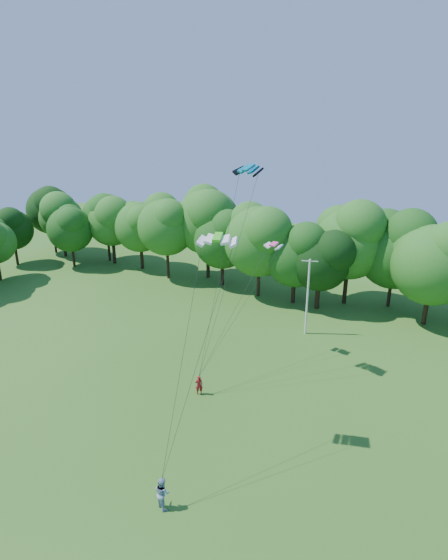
% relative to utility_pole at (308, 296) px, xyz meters
% --- Properties ---
extents(ground, '(160.00, 160.00, 0.00)m').
position_rel_utility_pole_xyz_m(ground, '(-1.57, -27.31, -4.09)').
color(ground, '#315A18').
rests_on(ground, ground).
extents(utility_pole, '(1.55, 0.52, 7.94)m').
position_rel_utility_pole_xyz_m(utility_pole, '(0.00, 0.00, 0.00)').
color(utility_pole, silver).
rests_on(utility_pole, ground).
extents(kite_flyer_left, '(0.71, 0.67, 1.63)m').
position_rel_utility_pole_xyz_m(kite_flyer_left, '(-4.28, -14.32, -3.27)').
color(kite_flyer_left, maroon).
rests_on(kite_flyer_left, ground).
extents(kite_flyer_right, '(1.15, 1.05, 1.93)m').
position_rel_utility_pole_xyz_m(kite_flyer_right, '(-0.63, -24.68, -3.12)').
color(kite_flyer_right, '#8BA3C2').
rests_on(kite_flyer_right, ground).
extents(kite_teal, '(2.59, 1.74, 0.55)m').
position_rel_utility_pole_xyz_m(kite_teal, '(-2.86, -8.61, 12.99)').
color(kite_teal, '#046C8A').
rests_on(kite_teal, ground).
extents(kite_green, '(2.54, 1.67, 0.39)m').
position_rel_utility_pole_xyz_m(kite_green, '(-0.62, -18.03, 9.85)').
color(kite_green, '#43D11F').
rests_on(kite_green, ground).
extents(kite_pink, '(1.75, 1.10, 0.31)m').
position_rel_utility_pole_xyz_m(kite_pink, '(-1.98, -4.87, 6.24)').
color(kite_pink, '#F2438D').
rests_on(kite_pink, ground).
extents(tree_back_west, '(8.01, 8.01, 11.65)m').
position_rel_utility_pole_xyz_m(tree_back_west, '(-35.49, 11.31, 3.18)').
color(tree_back_west, '#312513').
rests_on(tree_back_west, ground).
extents(tree_back_center, '(7.58, 7.58, 11.02)m').
position_rel_utility_pole_xyz_m(tree_back_center, '(-0.77, 7.07, 2.79)').
color(tree_back_center, '#311B13').
rests_on(tree_back_center, ground).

